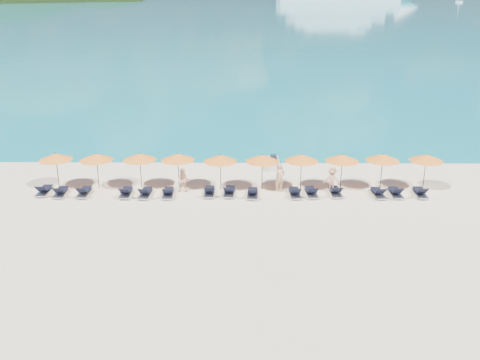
{
  "coord_description": "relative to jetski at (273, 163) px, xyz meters",
  "views": [
    {
      "loc": [
        0.3,
        -26.36,
        11.68
      ],
      "look_at": [
        0.0,
        3.0,
        1.2
      ],
      "focal_mm": 40.0,
      "sensor_mm": 36.0,
      "label": 1
    }
  ],
  "objects": [
    {
      "name": "umbrella_9",
      "position": [
        9.09,
        -4.24,
        1.71
      ],
      "size": [
        2.1,
        2.1,
        2.28
      ],
      "color": "black",
      "rests_on": "ground"
    },
    {
      "name": "lounger_6",
      "position": [
        -4.13,
        -5.47,
        -0.07
      ],
      "size": [
        0.63,
        1.7,
        0.66
      ],
      "rotation": [
        0.0,
        0.0,
        0.0
      ],
      "color": "silver",
      "rests_on": "ground"
    },
    {
      "name": "umbrella_5",
      "position": [
        -0.93,
        -4.46,
        1.71
      ],
      "size": [
        2.1,
        2.1,
        2.28
      ],
      "color": "black",
      "rests_on": "ground"
    },
    {
      "name": "sailboat_far",
      "position": [
        201.99,
        503.74,
        0.89
      ],
      "size": [
        6.36,
        2.12,
        11.66
      ],
      "color": "white",
      "rests_on": "ground"
    },
    {
      "name": "beachgoer_b",
      "position": [
        -5.73,
        -5.0,
        0.45
      ],
      "size": [
        0.77,
        0.49,
        1.51
      ],
      "primitive_type": "imported",
      "rotation": [
        0.0,
        0.0,
        -0.09
      ],
      "color": "tan",
      "rests_on": "ground"
    },
    {
      "name": "sea",
      "position": [
        -2.27,
        650.87,
        -0.3
      ],
      "size": [
        1600.0,
        1300.0,
        0.01
      ],
      "primitive_type": "cube",
      "color": "#1FA9B2",
      "rests_on": "ground"
    },
    {
      "name": "umbrella_1",
      "position": [
        -11.09,
        -4.33,
        1.71
      ],
      "size": [
        2.1,
        2.1,
        2.28
      ],
      "color": "black",
      "rests_on": "ground"
    },
    {
      "name": "umbrella_7",
      "position": [
        3.95,
        -4.33,
        1.71
      ],
      "size": [
        2.1,
        2.1,
        2.28
      ],
      "color": "black",
      "rests_on": "ground"
    },
    {
      "name": "lounger_14",
      "position": [
        8.53,
        -5.5,
        -0.07
      ],
      "size": [
        0.68,
        1.72,
        0.66
      ],
      "rotation": [
        0.0,
        0.0,
        -0.04
      ],
      "color": "silver",
      "rests_on": "ground"
    },
    {
      "name": "lounger_5",
      "position": [
        -6.58,
        -5.71,
        -0.07
      ],
      "size": [
        0.71,
        1.73,
        0.66
      ],
      "rotation": [
        0.0,
        0.0,
        0.06
      ],
      "color": "silver",
      "rests_on": "ground"
    },
    {
      "name": "umbrella_8",
      "position": [
        6.45,
        -4.21,
        1.71
      ],
      "size": [
        2.1,
        2.1,
        2.28
      ],
      "color": "black",
      "rests_on": "ground"
    },
    {
      "name": "lounger_12",
      "position": [
        5.99,
        -5.59,
        -0.07
      ],
      "size": [
        0.74,
        1.74,
        0.66
      ],
      "rotation": [
        0.0,
        0.0,
        0.07
      ],
      "color": "silver",
      "rests_on": "ground"
    },
    {
      "name": "sailboat_near",
      "position": [
        111.41,
        569.53,
        0.76
      ],
      "size": [
        5.69,
        1.9,
        10.44
      ],
      "color": "white",
      "rests_on": "ground"
    },
    {
      "name": "umbrella_2",
      "position": [
        -8.45,
        -4.23,
        1.71
      ],
      "size": [
        2.1,
        2.1,
        2.28
      ],
      "color": "black",
      "rests_on": "ground"
    },
    {
      "name": "lounger_9",
      "position": [
        1.01,
        -5.61,
        -0.07
      ],
      "size": [
        0.69,
        1.72,
        0.66
      ],
      "rotation": [
        0.0,
        0.0,
        0.04
      ],
      "color": "silver",
      "rests_on": "ground"
    },
    {
      "name": "umbrella_3",
      "position": [
        -6.1,
        -4.24,
        1.71
      ],
      "size": [
        2.1,
        2.1,
        2.28
      ],
      "color": "black",
      "rests_on": "ground"
    },
    {
      "name": "ground",
      "position": [
        -2.27,
        -9.13,
        -0.31
      ],
      "size": [
        1400.0,
        1400.0,
        0.0
      ],
      "primitive_type": "plane",
      "color": "beige"
    },
    {
      "name": "lounger_2",
      "position": [
        -11.65,
        -5.63,
        -0.07
      ],
      "size": [
        0.63,
        1.7,
        0.66
      ],
      "rotation": [
        0.0,
        0.0,
        0.0
      ],
      "color": "silver",
      "rests_on": "ground"
    },
    {
      "name": "beachgoer_a",
      "position": [
        0.13,
        -4.86,
        0.6
      ],
      "size": [
        0.79,
        0.73,
        1.82
      ],
      "primitive_type": "imported",
      "rotation": [
        0.0,
        0.0,
        0.59
      ],
      "color": "tan",
      "rests_on": "ground"
    },
    {
      "name": "lounger_7",
      "position": [
        -2.93,
        -5.46,
        -0.07
      ],
      "size": [
        0.75,
        1.74,
        0.66
      ],
      "rotation": [
        0.0,
        0.0,
        -0.08
      ],
      "color": "silver",
      "rests_on": "ground"
    },
    {
      "name": "lounger_1",
      "position": [
        -13.05,
        -5.64,
        -0.07
      ],
      "size": [
        0.73,
        1.74,
        0.66
      ],
      "rotation": [
        0.0,
        0.0,
        0.06
      ],
      "color": "silver",
      "rests_on": "ground"
    },
    {
      "name": "lounger_10",
      "position": [
        2.0,
        -5.52,
        -0.07
      ],
      "size": [
        0.75,
        1.74,
        0.66
      ],
      "rotation": [
        0.0,
        0.0,
        0.07
      ],
      "color": "silver",
      "rests_on": "ground"
    },
    {
      "name": "lounger_11",
      "position": [
        3.47,
        -5.41,
        -0.07
      ],
      "size": [
        0.68,
        1.72,
        0.66
      ],
      "rotation": [
        0.0,
        0.0,
        0.03
      ],
      "color": "silver",
      "rests_on": "ground"
    },
    {
      "name": "lounger_13",
      "position": [
        7.05,
        -5.52,
        -0.07
      ],
      "size": [
        0.62,
        1.7,
        0.66
      ],
      "rotation": [
        0.0,
        0.0,
        0.0
      ],
      "color": "silver",
      "rests_on": "ground"
    },
    {
      "name": "headland_small",
      "position": [
        -152.27,
        550.87,
        -35.31
      ],
      "size": [
        162.0,
        126.0,
        85.5
      ],
      "color": "black",
      "rests_on": "ground"
    },
    {
      "name": "beachgoer_c",
      "position": [
        3.31,
        -4.84,
        0.45
      ],
      "size": [
        1.05,
        0.62,
        1.53
      ],
      "primitive_type": "imported",
      "rotation": [
        0.0,
        0.0,
        2.97
      ],
      "color": "tan",
      "rests_on": "ground"
    },
    {
      "name": "lounger_3",
      "position": [
        -9.12,
        -5.67,
        -0.07
      ],
      "size": [
        0.64,
        1.71,
        0.66
      ],
      "rotation": [
        0.0,
        0.0,
        0.01
      ],
      "color": "silver",
      "rests_on": "ground"
    },
    {
      "name": "lounger_8",
      "position": [
        -1.53,
        -5.73,
        -0.07
      ],
      "size": [
        0.69,
        1.72,
        0.66
      ],
      "rotation": [
        0.0,
        0.0,
        -0.04
      ],
      "color": "silver",
      "rests_on": "ground"
    },
    {
      "name": "umbrella_6",
      "position": [
        1.47,
        -4.34,
        1.71
      ],
      "size": [
        2.1,
        2.1,
        2.28
      ],
      "color": "black",
      "rests_on": "ground"
    },
    {
      "name": "umbrella_4",
      "position": [
        -3.48,
        -4.48,
        1.71
      ],
      "size": [
        2.1,
        2.1,
        2.28
      ],
      "color": "black",
      "rests_on": "ground"
    },
    {
      "name": "jetski",
      "position": [
        0.0,
        0.0,
        0.0
      ],
      "size": [
        0.84,
        2.12,
        0.75
      ],
      "rotation": [
        0.0,
        0.0,
        0.02
      ],
      "color": "silver",
      "rests_on": "ground"
    },
    {
      "name": "lounger_4",
      "position": [
        -7.94,
        -5.74,
        -0.07
      ],
      "size": [
        0.69,
        1.72,
        0.66
      ],
      "rotation": [
        0.0,
        0.0,
        -0.04
      ],
      "color": "silver",
      "rests_on": "ground"
    },
    {
      "name": "umbrella_0",
      "position": [
        -13.61,
        -4.28,
        1.71
      ],
      "size": [
        2.1,
        2.1,
        2.28
      ],
      "color": "black",
      "rests_on": "ground"
    },
    {
      "name": "lounger_0",
      "position": [
        -14.14,
        -5.4,
        -0.07
      ],
      "size": [
        0.62,
        1.7,
        0.66
      ],
      "rotation": [
        0.0,
        0.0,
        0.0
      ],
      "color": "silver",
      "rests_on": "ground"
    }
  ]
}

